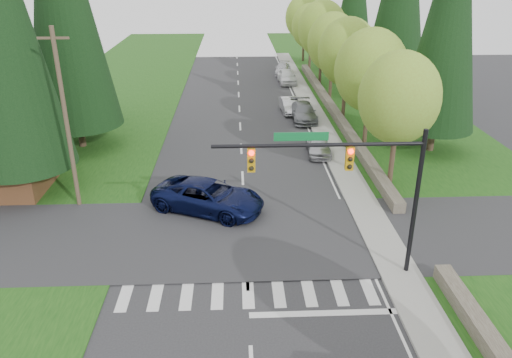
{
  "coord_description": "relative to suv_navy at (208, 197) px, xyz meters",
  "views": [
    {
      "loc": [
        -0.42,
        -14.19,
        12.99
      ],
      "look_at": [
        0.58,
        8.94,
        2.8
      ],
      "focal_mm": 35.0,
      "sensor_mm": 36.0,
      "label": 1
    }
  ],
  "objects": [
    {
      "name": "grass_east",
      "position": [
        14.99,
        9.0,
        -0.85
      ],
      "size": [
        14.0,
        110.0,
        0.06
      ],
      "primitive_type": "cube",
      "color": "#184612",
      "rests_on": "ground"
    },
    {
      "name": "sidewalk_east",
      "position": [
        8.89,
        11.0,
        -0.81
      ],
      "size": [
        1.8,
        80.0,
        0.13
      ],
      "primitive_type": "cube",
      "color": "gray",
      "rests_on": "ground"
    },
    {
      "name": "decid_tree_5",
      "position": [
        11.09,
        38.0,
        4.66
      ],
      "size": [
        4.8,
        4.8,
        8.3
      ],
      "color": "#38281C",
      "rests_on": "ground"
    },
    {
      "name": "decid_tree_4",
      "position": [
        11.29,
        31.0,
        5.19
      ],
      "size": [
        5.4,
        5.4,
        9.18
      ],
      "color": "#38281C",
      "rests_on": "ground"
    },
    {
      "name": "decid_tree_2",
      "position": [
        11.09,
        17.0,
        5.05
      ],
      "size": [
        5.0,
        5.0,
        8.82
      ],
      "color": "#38281C",
      "rests_on": "ground"
    },
    {
      "name": "utility_pole",
      "position": [
        -7.51,
        1.0,
        4.27
      ],
      "size": [
        1.6,
        0.24,
        10.0
      ],
      "color": "#473828",
      "rests_on": "ground"
    },
    {
      "name": "cross_street",
      "position": [
        1.99,
        -3.0,
        -0.88
      ],
      "size": [
        120.0,
        8.0,
        0.1
      ],
      "primitive_type": "cube",
      "color": "#28282B",
      "rests_on": "ground"
    },
    {
      "name": "decid_tree_1",
      "position": [
        11.29,
        10.0,
        4.92
      ],
      "size": [
        5.2,
        5.2,
        8.8
      ],
      "color": "#38281C",
      "rests_on": "ground"
    },
    {
      "name": "parked_car_a",
      "position": [
        7.59,
        8.7,
        -0.18
      ],
      "size": [
        1.88,
        4.17,
        1.39
      ],
      "primitive_type": "imported",
      "rotation": [
        0.0,
        0.0,
        -0.06
      ],
      "color": "#B3B3B8",
      "rests_on": "ground"
    },
    {
      "name": "parked_car_c",
      "position": [
        6.61,
        19.61,
        -0.21
      ],
      "size": [
        1.7,
        4.12,
        1.33
      ],
      "primitive_type": "imported",
      "rotation": [
        0.0,
        0.0,
        0.08
      ],
      "color": "silver",
      "rests_on": "ground"
    },
    {
      "name": "conifer_e_a",
      "position": [
        15.99,
        9.0,
        8.92
      ],
      "size": [
        5.44,
        5.44,
        17.8
      ],
      "color": "#38281C",
      "rests_on": "ground"
    },
    {
      "name": "stone_wall_north",
      "position": [
        10.59,
        19.0,
        -0.53
      ],
      "size": [
        0.7,
        40.0,
        0.7
      ],
      "primitive_type": "cube",
      "color": "#4C4438",
      "rests_on": "ground"
    },
    {
      "name": "decid_tree_6",
      "position": [
        11.19,
        45.0,
        4.99
      ],
      "size": [
        5.2,
        5.2,
        8.86
      ],
      "color": "#38281C",
      "rests_on": "ground"
    },
    {
      "name": "parked_car_d",
      "position": [
        7.59,
        31.47,
        -0.08
      ],
      "size": [
        2.01,
        4.71,
        1.59
      ],
      "primitive_type": "imported",
      "rotation": [
        0.0,
        0.0,
        0.03
      ],
      "color": "white",
      "rests_on": "ground"
    },
    {
      "name": "curb_east",
      "position": [
        8.04,
        11.0,
        -0.81
      ],
      "size": [
        0.2,
        80.0,
        0.13
      ],
      "primitive_type": "cube",
      "color": "gray",
      "rests_on": "ground"
    },
    {
      "name": "suv_navy",
      "position": [
        0.0,
        0.0,
        0.0
      ],
      "size": [
        6.94,
        5.28,
        1.75
      ],
      "primitive_type": "imported",
      "rotation": [
        0.0,
        0.0,
        1.14
      ],
      "color": "#0A1036",
      "rests_on": "ground"
    },
    {
      "name": "traffic_signal",
      "position": [
        6.36,
        -6.5,
        4.11
      ],
      "size": [
        8.7,
        0.37,
        6.8
      ],
      "color": "black",
      "rests_on": "ground"
    },
    {
      "name": "grass_west",
      "position": [
        -11.01,
        9.0,
        -0.85
      ],
      "size": [
        14.0,
        110.0,
        0.06
      ],
      "primitive_type": "cube",
      "color": "#184612",
      "rests_on": "ground"
    },
    {
      "name": "parked_car_b",
      "position": [
        7.59,
        17.11,
        -0.13
      ],
      "size": [
        2.08,
        5.12,
        1.48
      ],
      "primitive_type": "imported",
      "rotation": [
        0.0,
        0.0,
        0.0
      ],
      "color": "slate",
      "rests_on": "ground"
    },
    {
      "name": "decid_tree_3",
      "position": [
        11.19,
        24.0,
        4.79
      ],
      "size": [
        5.0,
        5.0,
        8.55
      ],
      "color": "#38281C",
      "rests_on": "ground"
    },
    {
      "name": "ground",
      "position": [
        1.99,
        -11.0,
        -0.88
      ],
      "size": [
        120.0,
        120.0,
        0.0
      ],
      "primitive_type": "plane",
      "color": "#28282B",
      "rests_on": "ground"
    },
    {
      "name": "decid_tree_0",
      "position": [
        11.19,
        3.0,
        4.72
      ],
      "size": [
        4.8,
        4.8,
        8.37
      ],
      "color": "#38281C",
      "rests_on": "ground"
    },
    {
      "name": "parked_car_e",
      "position": [
        7.59,
        36.49,
        -0.22
      ],
      "size": [
        2.4,
        4.7,
        1.31
      ],
      "primitive_type": "imported",
      "rotation": [
        0.0,
        0.0,
        -0.13
      ],
      "color": "silver",
      "rests_on": "ground"
    }
  ]
}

